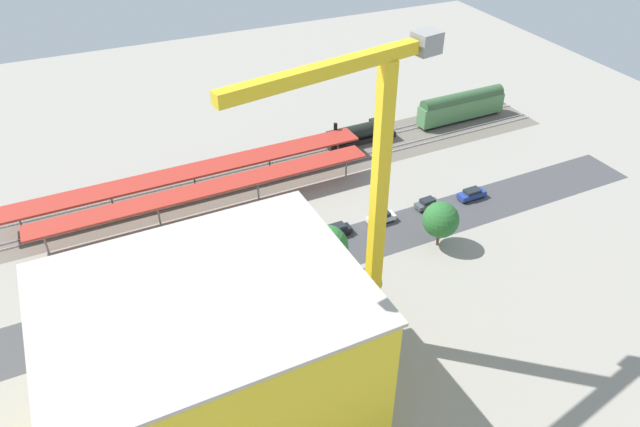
{
  "coord_description": "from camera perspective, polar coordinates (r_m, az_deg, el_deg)",
  "views": [
    {
      "loc": [
        23.94,
        63.42,
        54.34
      ],
      "look_at": [
        -4.67,
        -0.41,
        4.56
      ],
      "focal_mm": 32.94,
      "sensor_mm": 36.0,
      "label": 1
    }
  ],
  "objects": [
    {
      "name": "tower_crane",
      "position": [
        59.31,
        4.83,
        1.45
      ],
      "size": [
        22.52,
        6.08,
        37.14
      ],
      "color": "gray",
      "rests_on": "ground"
    },
    {
      "name": "street_asphalt",
      "position": [
        84.49,
        -1.86,
        -4.61
      ],
      "size": [
        122.1,
        12.78,
        0.01
      ],
      "primitive_type": "cube",
      "rotation": [
        0.0,
        0.0,
        0.03
      ],
      "color": "#424244",
      "rests_on": "ground"
    },
    {
      "name": "parked_car_1",
      "position": [
        96.2,
        10.37,
        0.92
      ],
      "size": [
        4.13,
        1.97,
        1.66
      ],
      "color": "black",
      "rests_on": "ground"
    },
    {
      "name": "street_tree_1",
      "position": [
        77.94,
        -0.39,
        -4.26
      ],
      "size": [
        4.33,
        4.33,
        6.76
      ],
      "color": "brown",
      "rests_on": "ground"
    },
    {
      "name": "street_tree_2",
      "position": [
        86.35,
        11.65,
        -0.6
      ],
      "size": [
        5.32,
        5.32,
        7.24
      ],
      "color": "brown",
      "rests_on": "ground"
    },
    {
      "name": "box_truck_2",
      "position": [
        77.01,
        -11.02,
        -8.53
      ],
      "size": [
        8.59,
        2.79,
        3.43
      ],
      "color": "black",
      "rests_on": "ground"
    },
    {
      "name": "parked_car_0",
      "position": [
        100.07,
        14.52,
        1.81
      ],
      "size": [
        4.85,
        2.0,
        1.72
      ],
      "color": "black",
      "rests_on": "ground"
    },
    {
      "name": "construction_roof_slab",
      "position": [
        53.86,
        -11.48,
        -7.65
      ],
      "size": [
        29.88,
        23.47,
        0.4
      ],
      "primitive_type": "cube",
      "rotation": [
        0.0,
        0.0,
        0.03
      ],
      "color": "#B7B2A8",
      "rests_on": "construction_building"
    },
    {
      "name": "parked_car_5",
      "position": [
        84.9,
        -8.13,
        -4.1
      ],
      "size": [
        4.66,
        2.02,
        1.77
      ],
      "color": "black",
      "rests_on": "ground"
    },
    {
      "name": "traffic_light",
      "position": [
        74.43,
        -16.9,
        -8.38
      ],
      "size": [
        0.5,
        0.36,
        7.06
      ],
      "color": "#333333",
      "rests_on": "ground"
    },
    {
      "name": "ground_plane",
      "position": [
        86.88,
        -2.71,
        -3.32
      ],
      "size": [
        195.01,
        195.01,
        0.0
      ],
      "primitive_type": "plane",
      "color": "gray",
      "rests_on": "ground"
    },
    {
      "name": "passenger_coach",
      "position": [
        124.25,
        13.58,
        10.15
      ],
      "size": [
        19.65,
        3.48,
        6.14
      ],
      "color": "black",
      "rests_on": "ground"
    },
    {
      "name": "rail_bed",
      "position": [
        103.84,
        -7.2,
        3.58
      ],
      "size": [
        122.26,
        17.85,
        0.01
      ],
      "primitive_type": "cube",
      "rotation": [
        0.0,
        0.0,
        0.03
      ],
      "color": "#665E54",
      "rests_on": "ground"
    },
    {
      "name": "box_truck_0",
      "position": [
        76.28,
        -21.2,
        -11.46
      ],
      "size": [
        9.42,
        2.75,
        3.15
      ],
      "color": "black",
      "rests_on": "ground"
    },
    {
      "name": "construction_building",
      "position": [
        60.41,
        -10.44,
        -14.04
      ],
      "size": [
        29.26,
        22.85,
        17.97
      ],
      "primitive_type": "cube",
      "rotation": [
        0.0,
        0.0,
        0.03
      ],
      "color": "yellow",
      "rests_on": "ground"
    },
    {
      "name": "parked_car_3",
      "position": [
        88.71,
        1.62,
        -1.69
      ],
      "size": [
        4.61,
        1.87,
        1.83
      ],
      "color": "black",
      "rests_on": "ground"
    },
    {
      "name": "box_truck_1",
      "position": [
        79.06,
        -5.09,
        -6.42
      ],
      "size": [
        9.62,
        2.74,
        3.61
      ],
      "color": "black",
      "rests_on": "ground"
    },
    {
      "name": "track_rails",
      "position": [
        103.75,
        -7.21,
        3.66
      ],
      "size": [
        121.83,
        11.42,
        0.12
      ],
      "color": "#9E9EA8",
      "rests_on": "ground"
    },
    {
      "name": "locomotive",
      "position": [
        113.42,
        4.05,
        7.78
      ],
      "size": [
        14.31,
        3.26,
        5.17
      ],
      "color": "black",
      "rests_on": "ground"
    },
    {
      "name": "parked_car_2",
      "position": [
        91.89,
        5.96,
        -0.43
      ],
      "size": [
        4.6,
        1.84,
        1.78
      ],
      "color": "black",
      "rests_on": "ground"
    },
    {
      "name": "platform_canopy_far",
      "position": [
        99.71,
        -12.22,
        4.05
      ],
      "size": [
        60.24,
        6.58,
        3.93
      ],
      "color": "#A82D23",
      "rests_on": "ground"
    },
    {
      "name": "street_tree_0",
      "position": [
        78.59,
        0.63,
        -3.25
      ],
      "size": [
        5.99,
        5.99,
        8.22
      ],
      "color": "brown",
      "rests_on": "ground"
    },
    {
      "name": "platform_canopy_near",
      "position": [
        93.6,
        -10.8,
        2.37
      ],
      "size": [
        54.65,
        5.83,
        4.43
      ],
      "color": "#A82D23",
      "rests_on": "ground"
    },
    {
      "name": "parked_car_4",
      "position": [
        86.53,
        -2.95,
        -2.85
      ],
      "size": [
        4.57,
        1.84,
        1.79
      ],
      "color": "black",
      "rests_on": "ground"
    }
  ]
}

